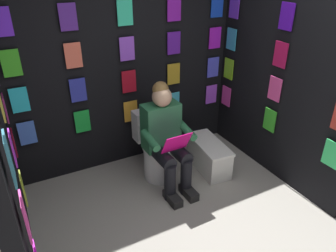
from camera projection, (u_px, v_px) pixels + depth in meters
display_wall_back at (126, 74)px, 3.73m from camera, size 2.80×0.14×2.22m
display_wall_left at (281, 82)px, 3.49m from camera, size 0.14×2.00×2.22m
toilet at (157, 149)px, 3.74m from camera, size 0.41×0.56×0.77m
person_reading at (166, 137)px, 3.43m from camera, size 0.53×0.69×1.19m
comic_longbox_near at (209, 155)px, 3.89m from camera, size 0.36×0.70×0.36m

